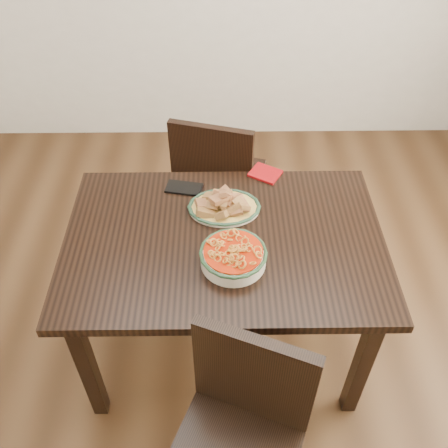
{
  "coord_description": "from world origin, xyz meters",
  "views": [
    {
      "loc": [
        -0.05,
        -1.53,
        2.19
      ],
      "look_at": [
        -0.03,
        -0.12,
        0.81
      ],
      "focal_mm": 40.0,
      "sensor_mm": 36.0,
      "label": 1
    }
  ],
  "objects_px": {
    "chair_far": "(217,178)",
    "noodle_bowl": "(233,255)",
    "dining_table": "(224,253)",
    "chair_near": "(241,428)",
    "fish_plate": "(224,202)",
    "smartphone": "(184,188)"
  },
  "relations": [
    {
      "from": "fish_plate",
      "to": "smartphone",
      "type": "relative_size",
      "value": 1.89
    },
    {
      "from": "dining_table",
      "to": "chair_near",
      "type": "relative_size",
      "value": 1.45
    },
    {
      "from": "chair_near",
      "to": "smartphone",
      "type": "xyz_separation_m",
      "value": [
        -0.23,
        0.97,
        0.26
      ]
    },
    {
      "from": "chair_far",
      "to": "dining_table",
      "type": "bearing_deg",
      "value": 107.91
    },
    {
      "from": "chair_near",
      "to": "fish_plate",
      "type": "distance_m",
      "value": 0.89
    },
    {
      "from": "dining_table",
      "to": "chair_near",
      "type": "xyz_separation_m",
      "value": [
        0.05,
        -0.66,
        -0.16
      ]
    },
    {
      "from": "chair_near",
      "to": "smartphone",
      "type": "relative_size",
      "value": 5.6
    },
    {
      "from": "dining_table",
      "to": "noodle_bowl",
      "type": "relative_size",
      "value": 4.97
    },
    {
      "from": "dining_table",
      "to": "chair_far",
      "type": "distance_m",
      "value": 0.72
    },
    {
      "from": "dining_table",
      "to": "chair_near",
      "type": "height_order",
      "value": "chair_near"
    },
    {
      "from": "chair_near",
      "to": "smartphone",
      "type": "height_order",
      "value": "chair_near"
    },
    {
      "from": "chair_near",
      "to": "fish_plate",
      "type": "height_order",
      "value": "chair_near"
    },
    {
      "from": "dining_table",
      "to": "chair_far",
      "type": "height_order",
      "value": "chair_far"
    },
    {
      "from": "fish_plate",
      "to": "noodle_bowl",
      "type": "xyz_separation_m",
      "value": [
        0.03,
        -0.3,
        -0.0
      ]
    },
    {
      "from": "chair_near",
      "to": "noodle_bowl",
      "type": "distance_m",
      "value": 0.61
    },
    {
      "from": "smartphone",
      "to": "chair_near",
      "type": "bearing_deg",
      "value": -65.89
    },
    {
      "from": "dining_table",
      "to": "smartphone",
      "type": "relative_size",
      "value": 8.12
    },
    {
      "from": "fish_plate",
      "to": "noodle_bowl",
      "type": "bearing_deg",
      "value": -84.29
    },
    {
      "from": "chair_far",
      "to": "noodle_bowl",
      "type": "bearing_deg",
      "value": 109.83
    },
    {
      "from": "fish_plate",
      "to": "noodle_bowl",
      "type": "height_order",
      "value": "fish_plate"
    },
    {
      "from": "dining_table",
      "to": "fish_plate",
      "type": "bearing_deg",
      "value": 89.05
    },
    {
      "from": "chair_near",
      "to": "noodle_bowl",
      "type": "relative_size",
      "value": 3.43
    }
  ]
}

